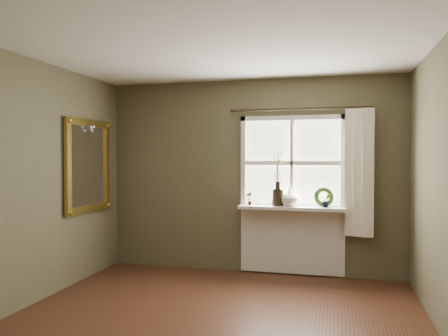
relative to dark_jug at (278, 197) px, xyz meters
name	(u,v)px	position (x,y,z in m)	size (l,w,h in m)	color
ceiling	(202,34)	(-0.38, -2.12, 1.57)	(4.50, 4.50, 0.00)	silver
wall_back	(252,176)	(-0.38, 0.18, 0.27)	(4.00, 0.10, 2.60)	brown
wall_front	(2,233)	(-0.38, -4.42, 0.27)	(4.00, 0.10, 2.60)	brown
window_frame	(292,163)	(0.17, 0.11, 0.45)	(1.36, 0.06, 1.24)	silver
window_sill	(291,208)	(0.17, 0.00, -0.13)	(1.36, 0.26, 0.04)	silver
window_apron	(292,240)	(0.17, 0.11, -0.57)	(1.36, 0.04, 0.88)	silver
dark_jug	(278,197)	(0.00, 0.00, 0.00)	(0.15, 0.15, 0.23)	black
cream_vase	(290,197)	(0.16, 0.00, 0.01)	(0.23, 0.23, 0.24)	silver
wreath	(324,199)	(0.58, 0.04, -0.01)	(0.26, 0.26, 0.06)	#2D4C22
potted_plant_left	(249,198)	(-0.37, 0.00, -0.02)	(0.09, 0.06, 0.18)	#2D4C22
potted_plant_right	(327,200)	(0.62, 0.00, -0.02)	(0.10, 0.08, 0.18)	#2D4C22
curtain	(359,173)	(1.01, 0.01, 0.33)	(0.36, 0.12, 1.59)	white
curtain_rod	(300,109)	(0.27, 0.05, 1.15)	(0.03, 0.03, 1.84)	black
gilt_mirror	(89,166)	(-2.34, -0.68, 0.42)	(0.10, 0.99, 1.18)	white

